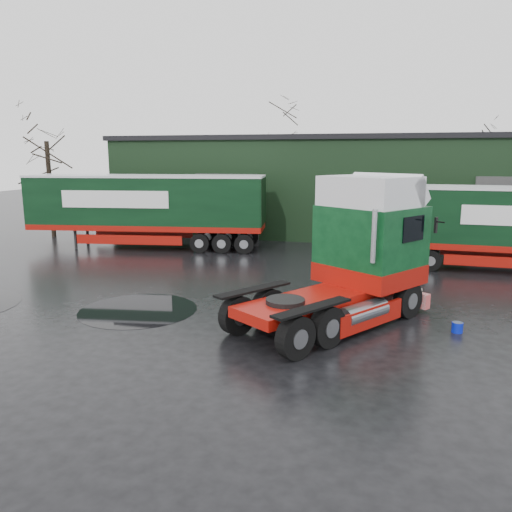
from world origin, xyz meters
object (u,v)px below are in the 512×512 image
(wash_bucket, at_px, (457,327))
(tree_left, at_px, (49,169))
(warehouse, at_px, (366,184))
(tree_back_b, at_px, (470,172))
(hero_tractor, at_px, (328,253))
(trailer_left, at_px, (147,212))
(tree_back_a, at_px, (282,159))
(lorry_right, at_px, (490,228))

(wash_bucket, height_order, tree_left, tree_left)
(warehouse, bearing_deg, wash_bucket, -79.61)
(warehouse, height_order, tree_back_b, tree_back_b)
(hero_tractor, distance_m, tree_left, 22.69)
(warehouse, relative_size, hero_tractor, 4.44)
(warehouse, relative_size, trailer_left, 2.46)
(wash_bucket, bearing_deg, trailer_left, 146.24)
(trailer_left, bearing_deg, tree_left, 66.63)
(warehouse, height_order, hero_tractor, warehouse)
(hero_tractor, relative_size, wash_bucket, 22.81)
(trailer_left, height_order, tree_left, tree_left)
(hero_tractor, bearing_deg, wash_bucket, 39.88)
(hero_tractor, relative_size, tree_back_b, 0.97)
(warehouse, height_order, tree_back_a, tree_back_a)
(tree_back_a, bearing_deg, trailer_left, -99.61)
(warehouse, height_order, tree_left, tree_left)
(warehouse, bearing_deg, lorry_right, -61.39)
(wash_bucket, relative_size, tree_back_b, 0.04)
(warehouse, xyz_separation_m, trailer_left, (-11.39, -10.00, -1.11))
(hero_tractor, xyz_separation_m, lorry_right, (6.13, 9.44, -0.37))
(warehouse, distance_m, trailer_left, 15.19)
(hero_tractor, height_order, tree_back_a, tree_back_a)
(hero_tractor, relative_size, trailer_left, 0.56)
(tree_left, distance_m, tree_back_a, 21.10)
(tree_left, relative_size, tree_back_a, 0.89)
(wash_bucket, bearing_deg, tree_back_a, 111.23)
(trailer_left, height_order, lorry_right, trailer_left)
(hero_tractor, xyz_separation_m, tree_left, (-18.87, 12.44, 1.98))
(tree_back_b, bearing_deg, wash_bucket, -98.17)
(wash_bucket, distance_m, tree_left, 26.02)
(warehouse, bearing_deg, tree_left, -157.17)
(tree_left, bearing_deg, tree_back_b, 33.69)
(lorry_right, distance_m, tree_left, 25.29)
(wash_bucket, bearing_deg, tree_back_b, 81.83)
(tree_left, height_order, tree_back_a, tree_back_a)
(hero_tractor, distance_m, wash_bucket, 4.37)
(trailer_left, relative_size, tree_back_a, 1.38)
(tree_back_a, bearing_deg, hero_tractor, -75.50)
(wash_bucket, distance_m, tree_back_a, 32.59)
(hero_tractor, bearing_deg, tree_left, -179.02)
(tree_left, xyz_separation_m, tree_back_a, (11.00, 18.00, 0.50))
(lorry_right, bearing_deg, warehouse, -150.22)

